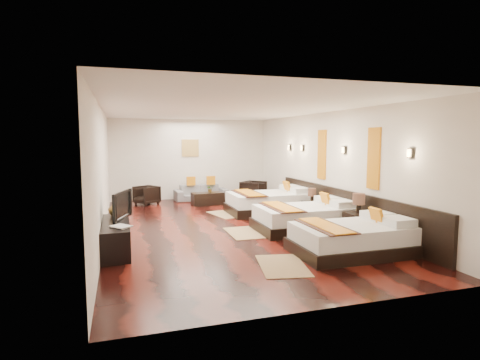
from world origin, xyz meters
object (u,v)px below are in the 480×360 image
object	(u,v)px
nightstand_a	(358,222)
book	(115,228)
armchair_right	(253,191)
coffee_table	(208,199)
tv	(118,205)
figurine	(116,208)
nightstand_b	(312,208)
tv_console	(116,237)
table_plant	(210,189)
bed_mid	(306,218)
armchair_left	(146,195)
sofa	(201,192)
bed_far	(270,202)
bed_near	(354,238)

from	to	relation	value
nightstand_a	book	size ratio (longest dim) A/B	2.77
armchair_right	coffee_table	xyz separation A→B (m)	(-1.72, -0.47, -0.14)
tv	figurine	size ratio (longest dim) A/B	3.14
nightstand_b	tv_console	bearing A→B (deg)	-162.09
table_plant	nightstand_b	bearing A→B (deg)	-55.01
tv	armchair_right	bearing A→B (deg)	-22.93
nightstand_b	tv_console	distance (m)	5.20
bed_mid	figurine	distance (m)	4.23
tv_console	armchair_left	xyz separation A→B (m)	(0.90, 5.21, 0.03)
armchair_left	coffee_table	size ratio (longest dim) A/B	0.67
tv_console	armchair_right	size ratio (longest dim) A/B	2.44
nightstand_b	sofa	xyz separation A→B (m)	(-2.17, 4.00, -0.02)
coffee_table	table_plant	bearing A→B (deg)	16.67
nightstand_b	tv	world-z (taller)	tv
sofa	armchair_right	world-z (taller)	armchair_right
table_plant	sofa	bearing A→B (deg)	94.82
tv_console	sofa	distance (m)	6.25
sofa	table_plant	size ratio (longest dim) A/B	7.58
nightstand_a	bed_mid	bearing A→B (deg)	127.80
book	table_plant	xyz separation A→B (m)	(2.86, 5.15, -0.05)
nightstand_a	nightstand_b	distance (m)	2.10
nightstand_b	armchair_left	distance (m)	5.42
bed_far	figurine	size ratio (longest dim) A/B	7.74
book	armchair_left	world-z (taller)	armchair_left
bed_mid	coffee_table	bearing A→B (deg)	109.19
sofa	armchair_right	size ratio (longest dim) A/B	2.45
tv	armchair_right	world-z (taller)	tv
bed_mid	armchair_right	world-z (taller)	bed_mid
nightstand_a	tv	size ratio (longest dim) A/B	1.01
nightstand_a	tv	distance (m)	4.98
bed_near	bed_mid	bearing A→B (deg)	89.97
nightstand_a	coffee_table	size ratio (longest dim) A/B	0.96
nightstand_a	tv	world-z (taller)	tv
armchair_left	figurine	bearing A→B (deg)	-44.24
figurine	tv_console	bearing A→B (deg)	-90.00
armchair_left	nightstand_b	bearing A→B (deg)	15.29
tv_console	coffee_table	distance (m)	5.33
bed_far	bed_mid	bearing A→B (deg)	-90.03
nightstand_b	armchair_right	distance (m)	3.44
bed_far	nightstand_a	distance (m)	3.28
bed_mid	figurine	size ratio (longest dim) A/B	7.44
bed_near	figurine	world-z (taller)	figurine
nightstand_a	coffee_table	bearing A→B (deg)	113.25
sofa	bed_near	bearing A→B (deg)	-82.63
figurine	coffee_table	size ratio (longest dim) A/B	0.30
nightstand_a	table_plant	size ratio (longest dim) A/B	4.02
bed_near	armchair_left	world-z (taller)	bed_near
book	sofa	distance (m)	6.77
bed_mid	book	bearing A→B (deg)	-166.14
nightstand_a	bed_far	bearing A→B (deg)	103.12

